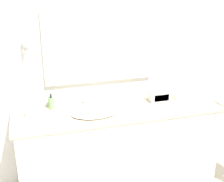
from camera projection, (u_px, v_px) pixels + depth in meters
wall_back at (111, 61)px, 3.16m from camera, size 8.00×0.18×2.55m
vanity_counter at (119, 148)px, 3.19m from camera, size 2.05×0.54×0.88m
sink_basin at (94, 111)px, 2.95m from camera, size 0.45×0.36×0.21m
soap_bottle at (51, 103)px, 3.02m from camera, size 0.06×0.06×0.16m
appliance_box at (159, 96)px, 3.23m from camera, size 0.22×0.13×0.10m
picture_frame at (197, 91)px, 3.37m from camera, size 0.08×0.01×0.11m
hand_towel_near_sink at (182, 96)px, 3.31m from camera, size 0.18×0.11×0.04m
hand_towel_far_corner at (34, 112)px, 2.93m from camera, size 0.16×0.12×0.04m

